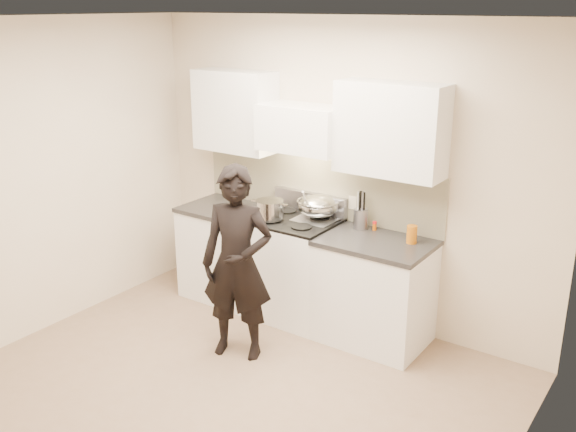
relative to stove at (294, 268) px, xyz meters
The scene contains 11 objects.
ground_plane 1.53m from the stove, 78.12° to the right, with size 4.00×4.00×0.00m, color #886F5A.
room_shell 1.56m from the stove, 77.04° to the right, with size 4.04×3.54×2.70m.
stove is the anchor object (origin of this frame).
counter_right 0.83m from the stove, ahead, with size 0.92×0.67×0.92m.
counter_left 0.78m from the stove, behind, with size 0.82×0.67×0.92m.
wok 0.63m from the stove, 41.37° to the left, with size 0.38×0.46×0.31m.
stock_pot 0.61m from the stove, 141.70° to the right, with size 0.36×0.29×0.17m.
utensil_crock 0.82m from the stove, 17.68° to the left, with size 0.13×0.13×0.33m.
spice_jar 0.88m from the stove, 17.03° to the left, with size 0.04×0.04×0.08m.
oil_glass 1.21m from the stove, ahead, with size 0.09×0.09×0.15m.
person 0.90m from the stove, 88.80° to the right, with size 0.59×0.39×1.61m, color black.
Camera 1 is at (2.76, -3.09, 2.79)m, focal length 40.00 mm.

